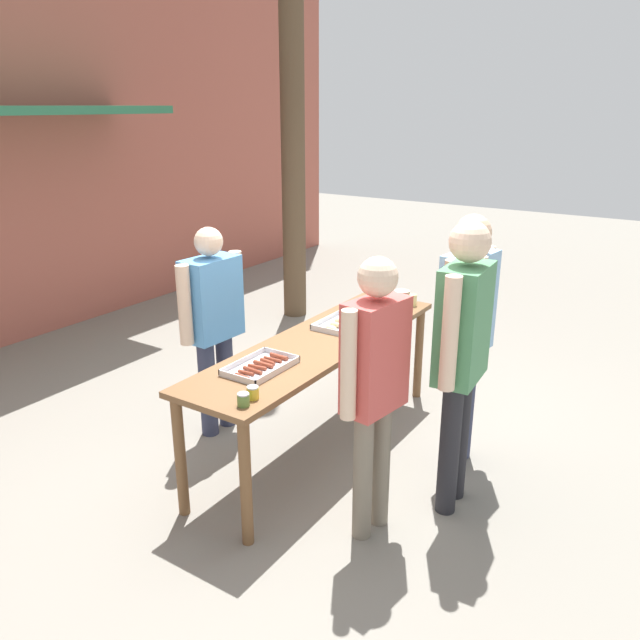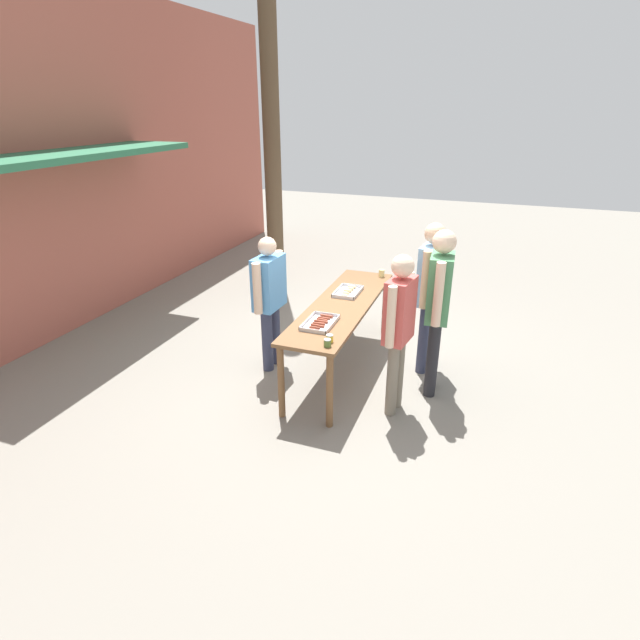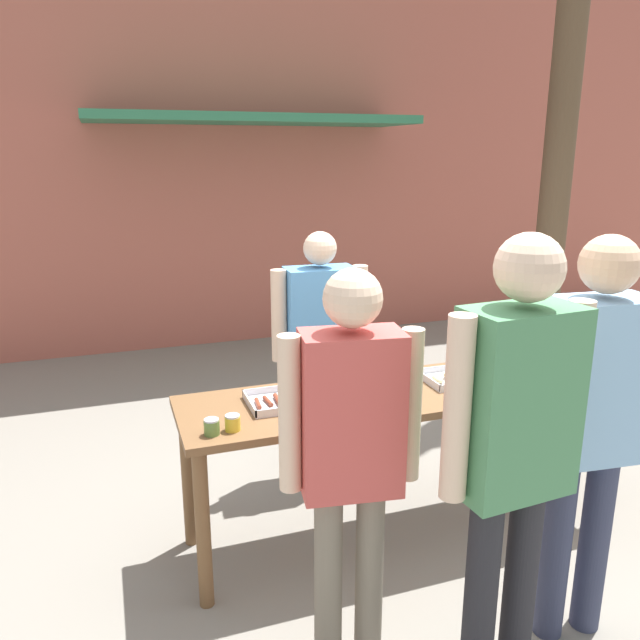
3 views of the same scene
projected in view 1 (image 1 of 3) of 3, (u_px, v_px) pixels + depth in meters
The scene contains 12 objects.
ground_plane at pixel (320, 444), 4.74m from camera, with size 24.00×24.00×0.00m, color gray.
serving_table at pixel (320, 353), 4.50m from camera, with size 2.47×0.65×0.85m.
food_tray_sausages at pixel (261, 367), 3.97m from camera, with size 0.46×0.30×0.04m.
food_tray_buns at pixel (342, 323), 4.75m from camera, with size 0.44×0.28×0.05m.
condiment_jar_mustard at pixel (243, 400), 3.47m from camera, with size 0.07×0.07×0.08m.
condiment_jar_ketchup at pixel (253, 393), 3.56m from camera, with size 0.07×0.07×0.08m.
beer_cup at pixel (412, 300), 5.21m from camera, with size 0.08×0.08×0.10m.
person_server_behind_table at pixel (213, 315), 4.67m from camera, with size 0.63×0.26×1.62m.
person_customer_holding_hotdog at pixel (375, 375), 3.48m from camera, with size 0.55×0.26×1.70m.
person_customer_with_cup at pixel (466, 321), 4.18m from camera, with size 0.61×0.27×1.79m.
person_customer_waiting_in_line at pixel (462, 344), 3.70m from camera, with size 0.61×0.26×1.84m.
utility_pole at pixel (291, 36), 6.69m from camera, with size 1.10×0.27×6.19m.
Camera 1 is at (-3.49, -2.28, 2.44)m, focal length 35.00 mm.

